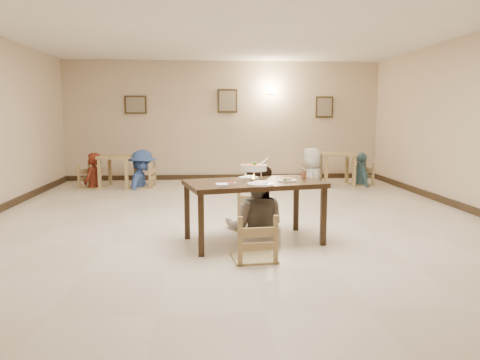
{
  "coord_description": "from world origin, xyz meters",
  "views": [
    {
      "loc": [
        -0.48,
        -7.02,
        1.62
      ],
      "look_at": [
        -0.01,
        -0.7,
        0.75
      ],
      "focal_mm": 35.0,
      "sensor_mm": 36.0,
      "label": 1
    }
  ],
  "objects": [
    {
      "name": "wall_sconce",
      "position": [
        1.2,
        4.96,
        2.3
      ],
      "size": [
        0.16,
        0.05,
        0.22
      ],
      "primitive_type": "cube",
      "color": "#FFD88C",
      "rests_on": "wall_back"
    },
    {
      "name": "wall_back",
      "position": [
        0.0,
        5.0,
        1.5
      ],
      "size": [
        10.0,
        0.0,
        10.0
      ],
      "primitive_type": "plane",
      "rotation": [
        1.57,
        0.0,
        0.0
      ],
      "color": "#C6AF92",
      "rests_on": "floor"
    },
    {
      "name": "bg_diner_a",
      "position": [
        -3.02,
        3.68,
        0.8
      ],
      "size": [
        0.51,
        0.66,
        1.61
      ],
      "primitive_type": "imported",
      "rotation": [
        0.0,
        0.0,
        4.47
      ],
      "color": "#591E11",
      "rests_on": "floor"
    },
    {
      "name": "bg_chair_lr",
      "position": [
        -1.91,
        3.7,
        0.54
      ],
      "size": [
        0.51,
        0.51,
        1.08
      ],
      "rotation": [
        0.0,
        0.0,
        -1.73
      ],
      "color": "tan",
      "rests_on": "floor"
    },
    {
      "name": "picture_c",
      "position": [
        2.6,
        4.96,
        1.85
      ],
      "size": [
        0.45,
        0.04,
        0.55
      ],
      "color": "#322614",
      "rests_on": "wall_back"
    },
    {
      "name": "rice_plate_far",
      "position": [
        0.1,
        -0.84,
        0.81
      ],
      "size": [
        0.27,
        0.27,
        0.06
      ],
      "color": "white",
      "rests_on": "main_table"
    },
    {
      "name": "bg_chair_ll",
      "position": [
        -3.02,
        3.68,
        0.52
      ],
      "size": [
        0.49,
        0.49,
        1.05
      ],
      "rotation": [
        0.0,
        0.0,
        1.22
      ],
      "color": "tan",
      "rests_on": "floor"
    },
    {
      "name": "ceiling",
      "position": [
        0.0,
        0.0,
        3.0
      ],
      "size": [
        10.0,
        10.0,
        0.0
      ],
      "primitive_type": "plane",
      "color": "silver",
      "rests_on": "wall_back"
    },
    {
      "name": "fried_plate",
      "position": [
        0.56,
        -1.17,
        0.81
      ],
      "size": [
        0.25,
        0.25,
        0.06
      ],
      "color": "white",
      "rests_on": "main_table"
    },
    {
      "name": "chili_dish",
      "position": [
        -0.17,
        -1.35,
        0.81
      ],
      "size": [
        0.12,
        0.12,
        0.03
      ],
      "color": "white",
      "rests_on": "main_table"
    },
    {
      "name": "bg_table_left",
      "position": [
        -2.47,
        3.73,
        0.6
      ],
      "size": [
        0.85,
        0.85,
        0.74
      ],
      "rotation": [
        0.0,
        0.0,
        -0.17
      ],
      "color": "#A08454",
      "rests_on": "floor"
    },
    {
      "name": "bg_chair_rl",
      "position": [
        2.04,
        3.8,
        0.46
      ],
      "size": [
        0.43,
        0.43,
        0.92
      ],
      "rotation": [
        0.0,
        0.0,
        1.45
      ],
      "color": "tan",
      "rests_on": "floor"
    },
    {
      "name": "bg_chair_rr",
      "position": [
        3.2,
        3.72,
        0.49
      ],
      "size": [
        0.47,
        0.47,
        0.99
      ],
      "rotation": [
        0.0,
        0.0,
        -1.42
      ],
      "color": "tan",
      "rests_on": "floor"
    },
    {
      "name": "picture_b",
      "position": [
        0.1,
        4.96,
        2.0
      ],
      "size": [
        0.5,
        0.04,
        0.6
      ],
      "color": "#322614",
      "rests_on": "wall_back"
    },
    {
      "name": "bg_table_right",
      "position": [
        2.62,
        3.74,
        0.63
      ],
      "size": [
        0.8,
        0.8,
        0.77
      ],
      "rotation": [
        0.0,
        0.0,
        -0.05
      ],
      "color": "#A08454",
      "rests_on": "floor"
    },
    {
      "name": "chair_far",
      "position": [
        0.19,
        -0.36,
        0.53
      ],
      "size": [
        0.5,
        0.5,
        1.05
      ],
      "rotation": [
        0.0,
        0.0,
        -0.14
      ],
      "color": "tan",
      "rests_on": "floor"
    },
    {
      "name": "napkin_cutlery",
      "position": [
        -0.28,
        -1.53,
        0.81
      ],
      "size": [
        0.17,
        0.27,
        0.03
      ],
      "color": "white",
      "rests_on": "main_table"
    },
    {
      "name": "chair_near",
      "position": [
        0.07,
        -1.87,
        0.51
      ],
      "size": [
        0.48,
        0.48,
        1.03
      ],
      "rotation": [
        0.0,
        0.0,
        3.24
      ],
      "color": "tan",
      "rests_on": "floor"
    },
    {
      "name": "baseboard_back",
      "position": [
        0.0,
        4.97,
        0.06
      ],
      "size": [
        8.0,
        0.06,
        0.12
      ],
      "primitive_type": "cube",
      "color": "black",
      "rests_on": "floor"
    },
    {
      "name": "bg_diner_d",
      "position": [
        3.2,
        3.72,
        0.77
      ],
      "size": [
        0.42,
        0.92,
        1.55
      ],
      "primitive_type": "imported",
      "rotation": [
        0.0,
        0.0,
        1.61
      ],
      "color": "slate",
      "rests_on": "floor"
    },
    {
      "name": "main_table",
      "position": [
        0.14,
        -1.14,
        0.71
      ],
      "size": [
        1.87,
        1.32,
        0.79
      ],
      "rotation": [
        0.0,
        0.0,
        0.23
      ],
      "color": "#322214",
      "rests_on": "floor"
    },
    {
      "name": "floor",
      "position": [
        0.0,
        0.0,
        0.0
      ],
      "size": [
        10.0,
        10.0,
        0.0
      ],
      "primitive_type": "plane",
      "color": "beige",
      "rests_on": "ground"
    },
    {
      "name": "main_diner",
      "position": [
        0.24,
        -0.43,
        0.94
      ],
      "size": [
        1.03,
        0.86,
        1.88
      ],
      "primitive_type": "imported",
      "rotation": [
        0.0,
        0.0,
        2.96
      ],
      "color": "gray",
      "rests_on": "floor"
    },
    {
      "name": "rice_plate_near",
      "position": [
        0.18,
        -1.47,
        0.81
      ],
      "size": [
        0.32,
        0.32,
        0.07
      ],
      "color": "white",
      "rests_on": "main_table"
    },
    {
      "name": "bg_diner_b",
      "position": [
        -1.91,
        3.7,
        0.87
      ],
      "size": [
        0.84,
        1.22,
        1.73
      ],
      "primitive_type": "imported",
      "rotation": [
        0.0,
        0.0,
        1.38
      ],
      "color": "#334F8B",
      "rests_on": "floor"
    },
    {
      "name": "bg_diner_c",
      "position": [
        2.04,
        3.8,
        0.88
      ],
      "size": [
        0.75,
        0.97,
        1.76
      ],
      "primitive_type": "imported",
      "rotation": [
        0.0,
        0.0,
        4.48
      ],
      "color": "silver",
      "rests_on": "floor"
    },
    {
      "name": "curry_warmer",
      "position": [
        0.13,
        -1.15,
        0.97
      ],
      "size": [
        0.37,
        0.33,
        0.3
      ],
      "color": "silver",
      "rests_on": "main_table"
    },
    {
      "name": "picture_a",
      "position": [
        -2.2,
        4.96,
        1.9
      ],
      "size": [
        0.55,
        0.04,
        0.45
      ],
      "color": "#322614",
      "rests_on": "wall_back"
    },
    {
      "name": "wall_front",
      "position": [
        0.0,
        -5.0,
        1.5
      ],
      "size": [
        10.0,
        0.0,
        10.0
      ],
      "primitive_type": "plane",
      "rotation": [
        -1.57,
        0.0,
        0.0
      ],
      "color": "#C6AF92",
      "rests_on": "floor"
    },
    {
      "name": "drink_glass",
      "position": [
        0.83,
        -0.93,
        0.86
      ],
      "size": [
        0.07,
        0.07,
        0.15
      ],
      "color": "white",
      "rests_on": "main_table"
    }
  ]
}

